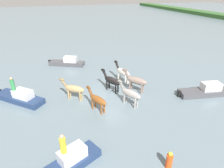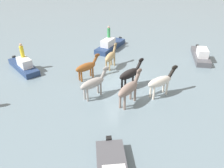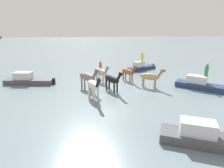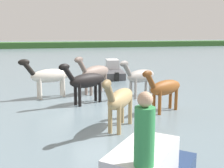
# 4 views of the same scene
# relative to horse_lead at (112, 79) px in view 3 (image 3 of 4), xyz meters

# --- Properties ---
(ground_plane) EXTENTS (211.64, 211.64, 0.00)m
(ground_plane) POSITION_rel_horse_lead_xyz_m (0.56, -0.30, -1.08)
(ground_plane) COLOR slate
(horse_lead) EXTENTS (2.40, 1.54, 1.96)m
(horse_lead) POSITION_rel_horse_lead_xyz_m (0.00, 0.00, 0.00)
(horse_lead) COLOR black
(horse_lead) RESTS_ON ground_plane
(horse_dun_straggler) EXTENTS (2.59, 1.17, 2.02)m
(horse_dun_straggler) POSITION_rel_horse_lead_xyz_m (-1.60, 1.72, 0.03)
(horse_dun_straggler) COLOR silver
(horse_dun_straggler) RESTS_ON ground_plane
(horse_dark_mare) EXTENTS (2.38, 1.52, 1.94)m
(horse_dark_mare) POSITION_rel_horse_lead_xyz_m (2.88, 0.68, -0.01)
(horse_dark_mare) COLOR #9E9993
(horse_dark_mare) RESTS_ON ground_plane
(horse_chestnut_trailing) EXTENTS (1.77, 2.17, 1.90)m
(horse_chestnut_trailing) POSITION_rel_horse_lead_xyz_m (0.51, -3.68, -0.04)
(horse_chestnut_trailing) COLOR tan
(horse_chestnut_trailing) RESTS_ON ground_plane
(horse_pinto_flank) EXTENTS (2.27, 1.39, 1.84)m
(horse_pinto_flank) POSITION_rel_horse_lead_xyz_m (2.88, -2.13, -0.07)
(horse_pinto_flank) COLOR brown
(horse_pinto_flank) RESTS_ON ground_plane
(horse_rear_stallion) EXTENTS (2.35, 1.99, 2.08)m
(horse_rear_stallion) POSITION_rel_horse_lead_xyz_m (0.84, 2.12, 0.07)
(horse_rear_stallion) COLOR gray
(horse_rear_stallion) RESTS_ON ground_plane
(boat_dinghy_port) EXTENTS (4.13, 4.36, 1.34)m
(boat_dinghy_port) POSITION_rel_horse_lead_xyz_m (-0.63, -8.26, -0.77)
(boat_dinghy_port) COLOR navy
(boat_dinghy_port) RESTS_ON ground_plane
(boat_skiff_near) EXTENTS (2.87, 4.28, 1.33)m
(boat_skiff_near) POSITION_rel_horse_lead_xyz_m (7.93, -5.15, -0.77)
(boat_skiff_near) COLOR navy
(boat_skiff_near) RESTS_ON ground_plane
(boat_tender_starboard) EXTENTS (2.09, 5.02, 1.34)m
(boat_tender_starboard) POSITION_rel_horse_lead_xyz_m (3.46, 8.05, -0.77)
(boat_tender_starboard) COLOR #4C4C51
(boat_tender_starboard) RESTS_ON ground_plane
(boat_launch_far) EXTENTS (3.09, 4.55, 1.33)m
(boat_launch_far) POSITION_rel_horse_lead_xyz_m (-8.35, -3.29, -0.77)
(boat_launch_far) COLOR #4C4C51
(boat_launch_far) RESTS_ON ground_plane
(person_helmsman_aft) EXTENTS (0.32, 0.32, 1.19)m
(person_helmsman_aft) POSITION_rel_horse_lead_xyz_m (-0.56, -8.57, 0.66)
(person_helmsman_aft) COLOR #338C4C
(person_helmsman_aft) RESTS_ON boat_dinghy_port
(person_boatman_standing) EXTENTS (0.32, 0.32, 1.19)m
(person_boatman_standing) POSITION_rel_horse_lead_xyz_m (7.82, -5.19, 0.64)
(person_boatman_standing) COLOR yellow
(person_boatman_standing) RESTS_ON boat_skiff_near
(buoy_channel_marker) EXTENTS (0.36, 0.36, 1.14)m
(buoy_channel_marker) POSITION_rel_horse_lead_xyz_m (9.55, 0.21, -0.57)
(buoy_channel_marker) COLOR #E54C19
(buoy_channel_marker) RESTS_ON ground_plane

